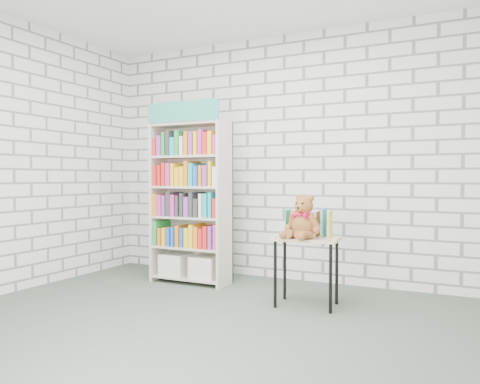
% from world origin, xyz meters
% --- Properties ---
extents(ground, '(4.50, 4.50, 0.00)m').
position_xyz_m(ground, '(0.00, 0.00, 0.00)').
color(ground, '#404C40').
rests_on(ground, ground).
extents(room_shell, '(4.52, 4.02, 2.81)m').
position_xyz_m(room_shell, '(0.00, 0.00, 1.78)').
color(room_shell, silver).
rests_on(room_shell, ground).
extents(bookshelf, '(0.89, 0.34, 1.99)m').
position_xyz_m(bookshelf, '(-0.86, 1.36, 0.91)').
color(bookshelf, beige).
rests_on(bookshelf, ground).
extents(display_table, '(0.62, 0.45, 0.63)m').
position_xyz_m(display_table, '(0.60, 1.00, 0.54)').
color(display_table, tan).
rests_on(display_table, ground).
extents(table_books, '(0.42, 0.21, 0.24)m').
position_xyz_m(table_books, '(0.59, 1.09, 0.75)').
color(table_books, teal).
rests_on(table_books, display_table).
extents(teddy_bear, '(0.35, 0.34, 0.39)m').
position_xyz_m(teddy_bear, '(0.59, 0.90, 0.78)').
color(teddy_bear, brown).
rests_on(teddy_bear, display_table).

